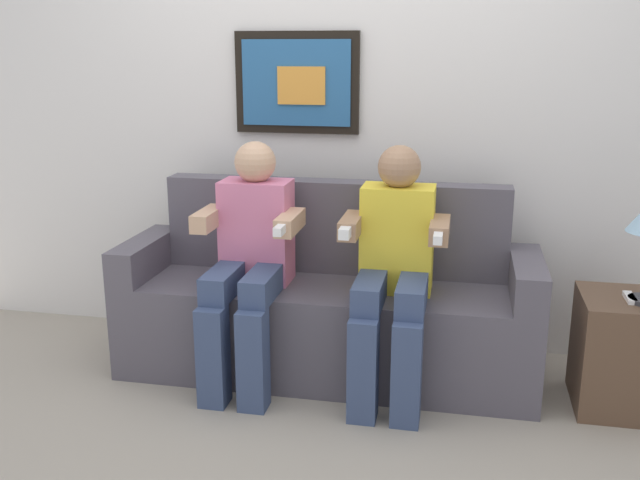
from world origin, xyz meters
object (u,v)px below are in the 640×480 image
person_on_left (250,256)px  side_table_right (625,353)px  couch (327,309)px  spare_remote_on_table (630,298)px  person_on_right (394,264)px

person_on_left → side_table_right: bearing=2.1°
side_table_right → person_on_left: bearing=-177.9°
couch → spare_remote_on_table: 1.33m
couch → person_on_right: (0.33, -0.17, 0.29)m
person_on_right → side_table_right: person_on_right is taller
spare_remote_on_table → side_table_right: bearing=66.6°
spare_remote_on_table → person_on_left: bearing=-178.8°
person_on_right → side_table_right: bearing=3.5°
person_on_left → person_on_right: 0.66m
person_on_left → person_on_right: bearing=-0.0°
person_on_left → spare_remote_on_table: 1.64m
spare_remote_on_table → person_on_right: bearing=-178.0°
person_on_right → spare_remote_on_table: bearing=2.0°
person_on_right → side_table_right: (1.00, 0.06, -0.36)m
person_on_left → side_table_right: (1.65, 0.06, -0.36)m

